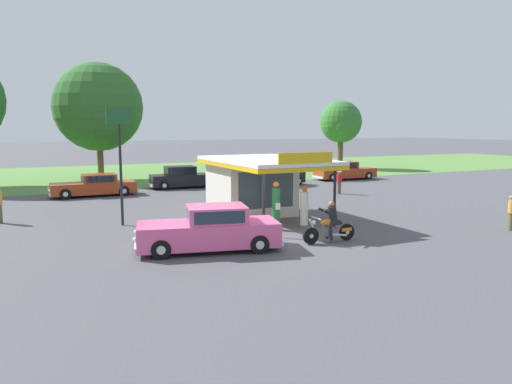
{
  "coord_description": "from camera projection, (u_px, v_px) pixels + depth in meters",
  "views": [
    {
      "loc": [
        -8.57,
        -16.22,
        4.33
      ],
      "look_at": [
        0.98,
        3.48,
        1.4
      ],
      "focal_mm": 33.67,
      "sensor_mm": 36.0,
      "label": 1
    }
  ],
  "objects": [
    {
      "name": "ground_plane",
      "position": [
        272.0,
        239.0,
        18.75
      ],
      "size": [
        300.0,
        300.0,
        0.0
      ],
      "primitive_type": "plane",
      "color": "#4C4C51"
    },
    {
      "name": "grass_verge_strip",
      "position": [
        125.0,
        174.0,
        45.5
      ],
      "size": [
        120.0,
        24.0,
        0.01
      ],
      "primitive_type": "cube",
      "color": "#56843D",
      "rests_on": "ground"
    },
    {
      "name": "service_station_kiosk",
      "position": [
        255.0,
        181.0,
        23.74
      ],
      "size": [
        4.32,
        7.14,
        3.35
      ],
      "color": "beige",
      "rests_on": "ground"
    },
    {
      "name": "gas_pump_nearside",
      "position": [
        276.0,
        208.0,
        20.37
      ],
      "size": [
        0.44,
        0.44,
        2.09
      ],
      "color": "slate",
      "rests_on": "ground"
    },
    {
      "name": "gas_pump_offside",
      "position": [
        304.0,
        208.0,
        21.0
      ],
      "size": [
        0.44,
        0.44,
        1.84
      ],
      "color": "slate",
      "rests_on": "ground"
    },
    {
      "name": "motorcycle_with_rider",
      "position": [
        330.0,
        225.0,
        18.25
      ],
      "size": [
        2.25,
        0.7,
        1.58
      ],
      "color": "black",
      "rests_on": "ground"
    },
    {
      "name": "featured_classic_sedan",
      "position": [
        210.0,
        230.0,
        17.03
      ],
      "size": [
        5.37,
        2.94,
        1.6
      ],
      "color": "#E55993",
      "rests_on": "ground"
    },
    {
      "name": "parked_car_back_row_left",
      "position": [
        95.0,
        186.0,
        30.68
      ],
      "size": [
        5.38,
        1.94,
        1.4
      ],
      "color": "#993819",
      "rests_on": "ground"
    },
    {
      "name": "parked_car_back_row_centre_right",
      "position": [
        345.0,
        171.0,
        40.54
      ],
      "size": [
        5.49,
        2.12,
        1.51
      ],
      "color": "#993819",
      "rests_on": "ground"
    },
    {
      "name": "parked_car_back_row_right",
      "position": [
        184.0,
        178.0,
        34.91
      ],
      "size": [
        5.16,
        2.15,
        1.58
      ],
      "color": "black",
      "rests_on": "ground"
    },
    {
      "name": "parked_car_back_row_far_left",
      "position": [
        277.0,
        177.0,
        35.97
      ],
      "size": [
        5.08,
        3.08,
        1.52
      ],
      "color": "black",
      "rests_on": "ground"
    },
    {
      "name": "bystander_standing_back_lot",
      "position": [
        339.0,
        182.0,
        31.57
      ],
      "size": [
        0.34,
        0.34,
        1.52
      ],
      "color": "brown",
      "rests_on": "ground"
    },
    {
      "name": "bystander_strolling_foreground",
      "position": [
        512.0,
        212.0,
        20.3
      ],
      "size": [
        0.34,
        0.34,
        1.48
      ],
      "color": "brown",
      "rests_on": "ground"
    },
    {
      "name": "tree_oak_far_left",
      "position": [
        341.0,
        123.0,
        50.76
      ],
      "size": [
        4.43,
        4.49,
        7.19
      ],
      "color": "brown",
      "rests_on": "ground"
    },
    {
      "name": "tree_oak_centre",
      "position": [
        98.0,
        107.0,
        39.14
      ],
      "size": [
        7.17,
        7.17,
        9.61
      ],
      "color": "brown",
      "rests_on": "ground"
    },
    {
      "name": "roadside_pole_sign",
      "position": [
        120.0,
        147.0,
        21.05
      ],
      "size": [
        1.1,
        0.12,
        5.2
      ],
      "color": "black",
      "rests_on": "ground"
    },
    {
      "name": "spare_tire_stack",
      "position": [
        209.0,
        223.0,
        21.04
      ],
      "size": [
        0.6,
        0.6,
        0.36
      ],
      "color": "black",
      "rests_on": "ground"
    }
  ]
}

